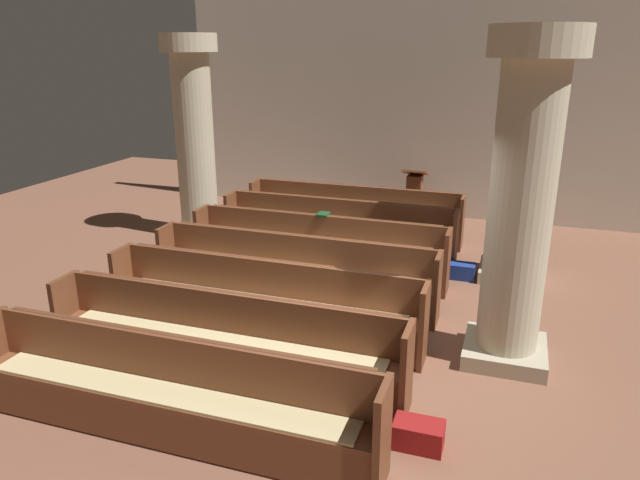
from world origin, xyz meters
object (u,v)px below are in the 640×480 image
Objects in this scene: pew_row_3 at (293,269)px; pillar_aisle_rear at (522,200)px; pew_row_6 at (168,390)px; kneeler_box_red at (418,435)px; pew_row_0 at (353,211)px; pew_row_1 at (337,227)px; pillar_aisle_side at (523,157)px; pew_row_4 at (262,299)px; pillar_far_side at (194,135)px; pew_row_5 at (222,337)px; pew_row_2 at (317,246)px; hymn_book at (323,214)px; kneeler_box_blue at (461,271)px; lectern at (414,201)px.

pew_row_3 is 3.12m from pillar_aisle_rear.
kneeler_box_red is at bearing 15.39° from pew_row_6.
pew_row_0 and pew_row_1 have the same top height.
pillar_aisle_side is (2.75, 1.91, 1.33)m from pew_row_3.
pew_row_4 and pew_row_6 have the same top height.
kneeler_box_red is (2.09, -5.45, -0.37)m from pew_row_0.
pillar_aisle_rear is at bearing -28.18° from pillar_far_side.
pew_row_0 is at bearing 127.03° from pillar_aisle_rear.
pew_row_5 is 4.97m from pillar_aisle_side.
pew_row_0 is at bearing 90.00° from pew_row_4.
pew_row_2 is at bearing -25.44° from pillar_far_side.
pew_row_2 is 17.55× the size of hymn_book.
pew_row_4 is 17.55× the size of hymn_book.
pew_row_4 is 1.10× the size of pillar_far_side.
pew_row_0 is 1.00m from pew_row_1.
pillar_aisle_rear reaches higher than pew_row_4.
pew_row_1 is at bearing 90.00° from pew_row_6.
pew_row_0 is at bearing 90.00° from pew_row_3.
pew_row_0 is at bearing 90.87° from hymn_book.
pillar_aisle_rear is at bearing 26.59° from pew_row_5.
hymn_book is (0.03, 0.19, 0.44)m from pew_row_2.
pew_row_3 is 1.10× the size of pillar_far_side.
pew_row_5 is (0.00, -3.01, 0.00)m from pew_row_2.
kneeler_box_blue is at bearing 38.34° from pew_row_3.
pew_row_2 is 4.04m from kneeler_box_red.
kneeler_box_blue is at bearing 60.52° from pew_row_5.
pillar_far_side is at bearing 135.41° from kneeler_box_red.
pillar_aisle_rear is (5.45, -2.92, 0.00)m from pillar_far_side.
pew_row_2 is 2.01m from pew_row_4.
pillar_aisle_side is 2.95m from hymn_book.
pillar_far_side is at bearing -151.83° from lectern.
pillar_aisle_side is at bearing -3.99° from pillar_far_side.
pew_row_5 is 2.17m from kneeler_box_red.
hymn_book is 2.22m from kneeler_box_blue.
pillar_aisle_rear is at bearing -43.84° from pew_row_1.
pew_row_0 is 1.00× the size of pew_row_1.
pew_row_0 is 1.00× the size of pew_row_5.
pew_row_0 is 1.10× the size of pillar_aisle_rear.
pillar_far_side is 8.10× the size of kneeler_box_red.
pew_row_1 is at bearing 90.00° from pew_row_4.
pew_row_2 is at bearing -163.20° from kneeler_box_blue.
lectern is at bearing 78.21° from pew_row_3.
pillar_far_side is at bearing -164.98° from pew_row_0.
pew_row_1 is 4.04m from pillar_aisle_rear.
pew_row_4 is 3.35m from kneeler_box_blue.
pillar_aisle_side is at bearing -2.08° from pew_row_1.
pew_row_2 is 3.56× the size of lectern.
pew_row_6 is at bearing -113.89° from kneeler_box_blue.
lectern is at bearing 74.67° from pew_row_2.
pew_row_3 is 3.60m from pillar_aisle_side.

